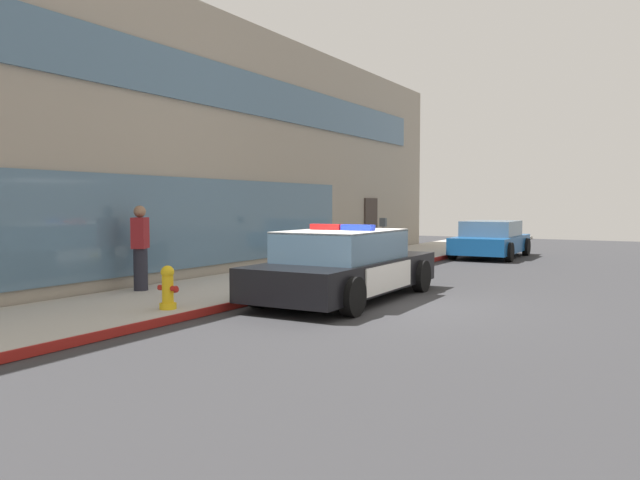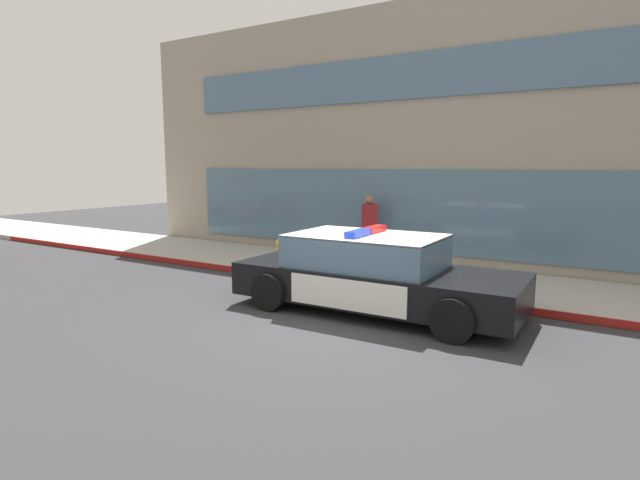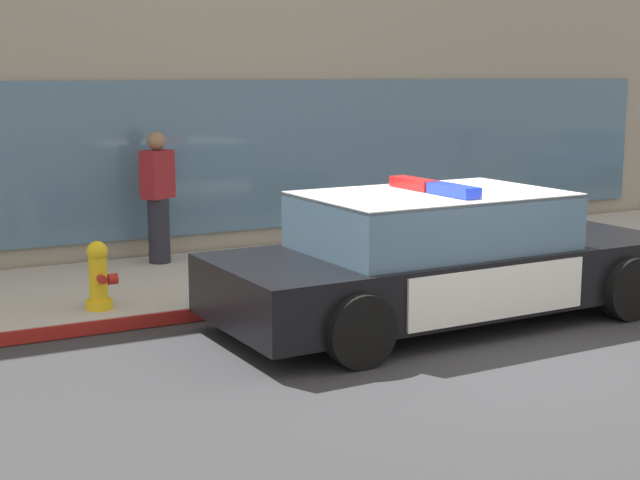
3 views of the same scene
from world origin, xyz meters
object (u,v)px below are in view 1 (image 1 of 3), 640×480
(fire_hydrant, at_px, (168,288))
(pedestrian_on_sidewalk, at_px, (140,248))
(car_down_street, at_px, (491,240))
(parking_meter, at_px, (383,232))
(police_cruiser, at_px, (345,265))

(fire_hydrant, xyz_separation_m, pedestrian_on_sidewalk, (1.34, 2.05, 0.51))
(car_down_street, distance_m, parking_meter, 5.97)
(pedestrian_on_sidewalk, bearing_deg, fire_hydrant, 117.83)
(police_cruiser, height_order, pedestrian_on_sidewalk, pedestrian_on_sidewalk)
(pedestrian_on_sidewalk, xyz_separation_m, parking_meter, (7.15, -2.07, 0.07))
(fire_hydrant, relative_size, pedestrian_on_sidewalk, 0.42)
(car_down_street, distance_m, pedestrian_on_sidewalk, 13.41)
(pedestrian_on_sidewalk, distance_m, parking_meter, 7.45)
(car_down_street, bearing_deg, parking_meter, 163.82)
(police_cruiser, bearing_deg, pedestrian_on_sidewalk, 116.22)
(car_down_street, bearing_deg, pedestrian_on_sidewalk, 163.15)
(car_down_street, xyz_separation_m, parking_meter, (-5.75, 1.53, 0.45))
(police_cruiser, bearing_deg, fire_hydrant, 152.41)
(pedestrian_on_sidewalk, bearing_deg, parking_meter, -135.11)
(fire_hydrant, xyz_separation_m, parking_meter, (8.49, -0.02, 0.58))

